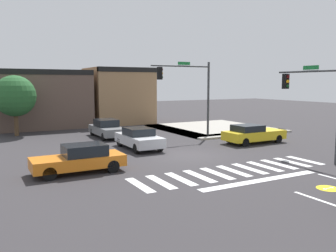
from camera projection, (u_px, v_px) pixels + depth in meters
ground_plane at (188, 155)px, 22.09m from camera, size 120.00×120.00×0.00m
crosswalk_near at (234, 171)px, 18.16m from camera, size 10.99×2.53×0.01m
bike_detector_marking at (328, 188)px, 15.16m from camera, size 0.99×0.99×0.01m
curb_corner_northeast at (211, 129)px, 34.32m from camera, size 10.00×10.60×0.15m
storefront_row at (75, 97)px, 37.53m from camera, size 15.93×6.86×6.12m
traffic_signal_southeast at (314, 94)px, 20.64m from camera, size 0.32×4.50×5.66m
traffic_signal_northeast at (189, 85)px, 28.06m from camera, size 5.30×0.32×6.18m
car_yellow at (253, 134)px, 26.48m from camera, size 4.74×1.93×1.41m
car_orange at (80, 159)px, 17.77m from camera, size 4.53×1.81×1.42m
car_silver at (139, 138)px, 24.23m from camera, size 1.92×4.39×1.44m
car_gray at (107, 129)px, 29.38m from camera, size 1.85×4.59×1.48m
roadside_tree at (15, 96)px, 29.85m from camera, size 3.49×3.49×5.14m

